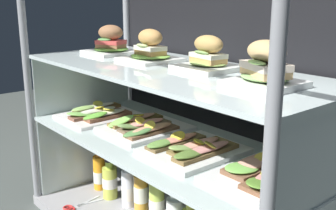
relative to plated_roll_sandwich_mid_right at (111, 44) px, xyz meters
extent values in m
cylinder|color=gray|center=(-0.21, -0.29, -0.25)|extent=(0.03, 0.03, 0.97)
cylinder|color=gray|center=(-0.21, 0.23, -0.25)|extent=(0.03, 0.03, 0.97)
cube|color=black|center=(0.42, 0.24, -0.23)|extent=(1.22, 0.01, 0.93)
cube|color=silver|center=(-0.19, -0.03, -0.51)|extent=(0.01, 0.48, 0.37)
cube|color=silver|center=(0.42, -0.03, -0.32)|extent=(1.24, 0.50, 0.01)
cube|color=silver|center=(-0.19, -0.03, -0.19)|extent=(0.01, 0.48, 0.26)
cube|color=silver|center=(1.03, -0.03, -0.19)|extent=(0.01, 0.48, 0.26)
cube|color=silver|center=(0.42, -0.03, -0.05)|extent=(1.24, 0.50, 0.01)
cube|color=white|center=(0.00, 0.00, -0.04)|extent=(0.20, 0.20, 0.01)
ellipsoid|color=#4E8330|center=(0.00, 0.00, -0.02)|extent=(0.16, 0.14, 0.01)
cube|color=#9C6944|center=(0.00, 0.00, -0.01)|extent=(0.13, 0.12, 0.02)
cube|color=#BE423D|center=(0.00, 0.00, 0.01)|extent=(0.13, 0.12, 0.02)
ellipsoid|color=#4E8543|center=(0.00, -0.04, 0.02)|extent=(0.07, 0.05, 0.01)
ellipsoid|color=brown|center=(0.00, 0.00, 0.05)|extent=(0.13, 0.12, 0.06)
cube|color=white|center=(0.27, 0.01, -0.04)|extent=(0.20, 0.20, 0.01)
ellipsoid|color=#73AB41|center=(0.27, 0.01, -0.02)|extent=(0.16, 0.14, 0.01)
cube|color=tan|center=(0.27, 0.01, -0.01)|extent=(0.11, 0.08, 0.02)
cube|color=beige|center=(0.27, 0.01, 0.01)|extent=(0.12, 0.08, 0.02)
ellipsoid|color=#A0BC6D|center=(0.27, -0.03, 0.02)|extent=(0.07, 0.03, 0.02)
ellipsoid|color=#AD7F45|center=(0.27, 0.01, 0.05)|extent=(0.12, 0.08, 0.06)
cube|color=white|center=(0.55, 0.03, -0.04)|extent=(0.19, 0.19, 0.02)
ellipsoid|color=#90AF56|center=(0.55, 0.03, -0.02)|extent=(0.13, 0.11, 0.01)
cube|color=tan|center=(0.55, 0.03, -0.01)|extent=(0.12, 0.08, 0.02)
cube|color=beige|center=(0.55, 0.03, 0.01)|extent=(0.13, 0.09, 0.01)
ellipsoid|color=#779B52|center=(0.55, 0.00, 0.02)|extent=(0.07, 0.03, 0.02)
ellipsoid|color=#AC8649|center=(0.55, 0.03, 0.04)|extent=(0.13, 0.09, 0.06)
cube|color=white|center=(0.83, -0.04, -0.03)|extent=(0.18, 0.18, 0.02)
ellipsoid|color=#80AF60|center=(0.83, -0.04, -0.02)|extent=(0.14, 0.12, 0.02)
cube|color=#E0B474|center=(0.83, -0.04, 0.00)|extent=(0.15, 0.13, 0.02)
cube|color=beige|center=(0.83, -0.04, 0.01)|extent=(0.16, 0.13, 0.02)
ellipsoid|color=#A0D46E|center=(0.83, -0.08, 0.03)|extent=(0.08, 0.06, 0.01)
ellipsoid|color=tan|center=(0.83, -0.04, 0.05)|extent=(0.16, 0.13, 0.06)
cube|color=white|center=(-0.01, -0.06, -0.31)|extent=(0.26, 0.31, 0.01)
cube|color=brown|center=(-0.08, -0.03, -0.30)|extent=(0.06, 0.22, 0.01)
ellipsoid|color=#8FB95E|center=(-0.08, -0.10, -0.28)|extent=(0.06, 0.12, 0.02)
ellipsoid|color=silver|center=(-0.08, -0.03, -0.28)|extent=(0.05, 0.18, 0.01)
cylinder|color=yellow|center=(-0.09, -0.03, -0.28)|extent=(0.06, 0.06, 0.02)
cube|color=brown|center=(0.00, -0.08, -0.30)|extent=(0.06, 0.24, 0.01)
ellipsoid|color=#83C35B|center=(0.00, -0.16, -0.28)|extent=(0.09, 0.13, 0.03)
ellipsoid|color=silver|center=(0.00, -0.08, -0.28)|extent=(0.05, 0.19, 0.02)
cylinder|color=yellow|center=(0.00, -0.07, -0.27)|extent=(0.05, 0.05, 0.02)
cube|color=brown|center=(0.06, -0.06, -0.30)|extent=(0.06, 0.21, 0.01)
ellipsoid|color=#61AB39|center=(0.06, -0.12, -0.28)|extent=(0.08, 0.11, 0.03)
ellipsoid|color=silver|center=(0.06, -0.06, -0.28)|extent=(0.05, 0.16, 0.02)
cylinder|color=yellow|center=(0.05, -0.06, -0.27)|extent=(0.07, 0.06, 0.02)
cube|color=white|center=(0.27, -0.02, -0.31)|extent=(0.26, 0.31, 0.02)
cube|color=brown|center=(0.19, -0.01, -0.29)|extent=(0.06, 0.24, 0.01)
ellipsoid|color=#8DD459|center=(0.19, -0.09, -0.28)|extent=(0.05, 0.12, 0.04)
ellipsoid|color=#E39D84|center=(0.19, -0.01, -0.28)|extent=(0.05, 0.19, 0.01)
cylinder|color=yellow|center=(0.20, -0.01, -0.27)|extent=(0.06, 0.06, 0.01)
cube|color=brown|center=(0.27, -0.03, -0.30)|extent=(0.06, 0.22, 0.01)
ellipsoid|color=#799D55|center=(0.27, -0.09, -0.28)|extent=(0.06, 0.12, 0.04)
ellipsoid|color=#F29D8F|center=(0.27, -0.03, -0.28)|extent=(0.05, 0.18, 0.02)
cylinder|color=yellow|center=(0.27, -0.05, -0.27)|extent=(0.06, 0.06, 0.03)
cube|color=brown|center=(0.34, -0.05, -0.29)|extent=(0.06, 0.22, 0.01)
ellipsoid|color=#538344|center=(0.34, -0.11, -0.28)|extent=(0.08, 0.12, 0.03)
ellipsoid|color=#E29E79|center=(0.34, -0.05, -0.28)|extent=(0.05, 0.18, 0.02)
cylinder|color=yellow|center=(0.34, -0.06, -0.27)|extent=(0.05, 0.05, 0.03)
cube|color=white|center=(0.56, -0.04, -0.31)|extent=(0.26, 0.31, 0.02)
cube|color=brown|center=(0.49, -0.06, -0.29)|extent=(0.06, 0.23, 0.01)
ellipsoid|color=#6E9D47|center=(0.49, -0.13, -0.28)|extent=(0.06, 0.12, 0.02)
ellipsoid|color=#EF9379|center=(0.49, -0.06, -0.28)|extent=(0.05, 0.19, 0.01)
cylinder|color=yellow|center=(0.49, -0.05, -0.27)|extent=(0.06, 0.06, 0.02)
cube|color=brown|center=(0.57, -0.03, -0.29)|extent=(0.06, 0.23, 0.01)
ellipsoid|color=#97B960|center=(0.57, -0.10, -0.28)|extent=(0.05, 0.12, 0.04)
ellipsoid|color=#F0A48C|center=(0.57, -0.03, -0.28)|extent=(0.05, 0.19, 0.01)
cylinder|color=yellow|center=(0.58, -0.03, -0.27)|extent=(0.05, 0.05, 0.02)
cube|color=brown|center=(0.63, -0.05, -0.29)|extent=(0.06, 0.25, 0.01)
ellipsoid|color=olive|center=(0.63, -0.12, -0.28)|extent=(0.06, 0.13, 0.02)
ellipsoid|color=pink|center=(0.63, -0.05, -0.28)|extent=(0.05, 0.20, 0.01)
cylinder|color=yellow|center=(0.63, -0.04, -0.27)|extent=(0.06, 0.06, 0.02)
cube|color=white|center=(0.85, -0.03, -0.31)|extent=(0.26, 0.31, 0.02)
cube|color=brown|center=(0.80, -0.01, -0.29)|extent=(0.09, 0.22, 0.01)
ellipsoid|color=#7CC152|center=(0.80, -0.08, -0.28)|extent=(0.09, 0.12, 0.02)
ellipsoid|color=#F3A88E|center=(0.80, -0.01, -0.28)|extent=(0.07, 0.18, 0.02)
cylinder|color=yellow|center=(0.80, 0.00, -0.27)|extent=(0.05, 0.05, 0.02)
cube|color=brown|center=(0.90, -0.04, -0.29)|extent=(0.09, 0.22, 0.01)
ellipsoid|color=#5D8C31|center=(0.90, -0.11, -0.28)|extent=(0.11, 0.13, 0.03)
ellipsoid|color=pink|center=(0.90, -0.04, -0.28)|extent=(0.07, 0.18, 0.02)
cylinder|color=yellow|center=(0.89, -0.07, -0.27)|extent=(0.05, 0.05, 0.02)
cylinder|color=orange|center=(-0.09, -0.04, -0.61)|extent=(0.06, 0.06, 0.16)
cylinder|color=silver|center=(-0.09, -0.04, -0.63)|extent=(0.06, 0.06, 0.06)
cylinder|color=orange|center=(-0.09, -0.04, -0.51)|extent=(0.03, 0.03, 0.04)
cylinder|color=silver|center=(-0.09, -0.04, -0.49)|extent=(0.03, 0.03, 0.01)
cylinder|color=#C0C948|center=(0.02, -0.04, -0.62)|extent=(0.07, 0.07, 0.14)
cylinder|color=white|center=(0.02, -0.04, -0.62)|extent=(0.07, 0.07, 0.05)
cylinder|color=#B2D445|center=(0.02, -0.04, -0.53)|extent=(0.04, 0.04, 0.03)
cylinder|color=black|center=(0.02, -0.04, -0.51)|extent=(0.04, 0.04, 0.01)
cylinder|color=white|center=(0.13, -0.02, -0.61)|extent=(0.06, 0.06, 0.17)
cylinder|color=white|center=(0.13, -0.02, -0.63)|extent=(0.06, 0.06, 0.06)
cylinder|color=silver|center=(0.13, -0.02, -0.51)|extent=(0.03, 0.03, 0.04)
cylinder|color=black|center=(0.13, -0.02, -0.49)|extent=(0.03, 0.03, 0.01)
cylinder|color=gold|center=(0.22, -0.02, -0.61)|extent=(0.06, 0.06, 0.17)
cylinder|color=silver|center=(0.22, -0.02, -0.60)|extent=(0.06, 0.06, 0.07)
cylinder|color=gold|center=(0.22, -0.02, -0.50)|extent=(0.03, 0.03, 0.05)
cylinder|color=teal|center=(0.22, -0.02, -0.47)|extent=(0.03, 0.03, 0.01)
cylinder|color=#B8D24F|center=(0.33, -0.02, -0.60)|extent=(0.06, 0.06, 0.20)
cylinder|color=white|center=(0.33, -0.02, -0.62)|extent=(0.06, 0.06, 0.07)
cylinder|color=#B1D851|center=(0.33, -0.02, -0.48)|extent=(0.03, 0.03, 0.04)
cylinder|color=teal|center=(0.33, -0.02, -0.46)|extent=(0.04, 0.04, 0.01)
cylinder|color=white|center=(0.43, -0.01, -0.53)|extent=(0.04, 0.04, 0.03)
cylinder|color=#2A6CB1|center=(0.43, -0.01, -0.51)|extent=(0.04, 0.04, 0.01)
cylinder|color=#BFCF42|center=(0.54, -0.03, -0.53)|extent=(0.03, 0.03, 0.03)
cylinder|color=black|center=(0.54, -0.03, -0.51)|extent=(0.04, 0.04, 0.01)
cube|color=silver|center=(-0.01, -0.14, -0.69)|extent=(0.03, 0.12, 0.00)
torus|color=red|center=(0.01, -0.24, -0.69)|extent=(0.05, 0.05, 0.01)
cube|color=silver|center=(0.01, -0.14, -0.69)|extent=(0.03, 0.12, 0.00)
torus|color=red|center=(-0.01, -0.24, -0.69)|extent=(0.05, 0.05, 0.01)
cylinder|color=silver|center=(0.00, -0.18, -0.69)|extent=(0.01, 0.01, 0.01)
camera|label=1|loc=(1.50, -0.94, 0.19)|focal=44.11mm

